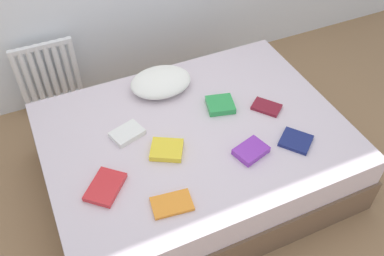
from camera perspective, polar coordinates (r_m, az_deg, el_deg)
The scene contains 12 objects.
ground_plane at distance 3.16m, azimuth 0.38°, elevation -6.73°, with size 8.00×8.00×0.00m, color #93704C.
bed at distance 2.97m, azimuth 0.40°, elevation -3.79°, with size 2.00×1.50×0.50m.
radiator at distance 3.65m, azimuth -18.83°, elevation 6.97°, with size 0.49×0.04×0.56m.
pillow at distance 3.07m, azimuth -4.23°, elevation 6.22°, with size 0.44×0.35×0.12m, color white.
textbook_green at distance 2.94m, azimuth 3.83°, elevation 3.14°, with size 0.18×0.18×0.04m, color green.
textbook_white at distance 2.77m, azimuth -8.74°, elevation -0.72°, with size 0.20×0.14×0.04m, color white.
textbook_purple at distance 2.66m, azimuth 7.95°, elevation -3.06°, with size 0.20×0.15×0.04m, color purple.
textbook_yellow at distance 2.65m, azimuth -3.43°, elevation -2.94°, with size 0.20×0.17×0.04m, color yellow.
textbook_maroon at distance 2.98m, azimuth 10.01°, elevation 2.80°, with size 0.19×0.13×0.02m, color maroon.
textbook_navy at distance 2.79m, azimuth 13.82°, elevation -1.68°, with size 0.17×0.19×0.02m, color navy.
textbook_red at distance 2.52m, azimuth -11.60°, elevation -7.78°, with size 0.24×0.17×0.03m, color red.
textbook_orange at distance 2.41m, azimuth -2.72°, elevation -10.18°, with size 0.23×0.15×0.02m, color orange.
Camera 1 is at (-0.82, -1.77, 2.49)m, focal length 39.58 mm.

